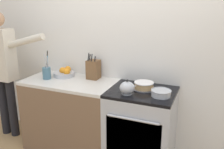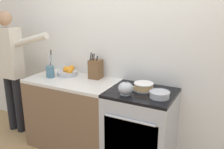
% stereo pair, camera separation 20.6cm
% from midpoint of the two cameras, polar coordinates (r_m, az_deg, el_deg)
% --- Properties ---
extents(wall_back, '(8.00, 0.04, 2.60)m').
position_cam_midpoint_polar(wall_back, '(2.92, 1.70, 6.53)').
color(wall_back, silver).
rests_on(wall_back, ground_plane).
extents(counter_cabinet, '(1.09, 0.59, 0.89)m').
position_cam_midpoint_polar(counter_cabinet, '(3.20, -11.18, -9.01)').
color(counter_cabinet, brown).
rests_on(counter_cabinet, ground_plane).
extents(stove_range, '(0.70, 0.63, 0.89)m').
position_cam_midpoint_polar(stove_range, '(2.84, 4.47, -12.23)').
color(stove_range, '#B7BABF').
rests_on(stove_range, ground_plane).
extents(layer_cake, '(0.26, 0.26, 0.08)m').
position_cam_midpoint_polar(layer_cake, '(2.69, 5.12, -2.64)').
color(layer_cake, '#4C4C51').
rests_on(layer_cake, stove_range).
extents(tea_kettle, '(0.19, 0.15, 0.16)m').
position_cam_midpoint_polar(tea_kettle, '(2.54, 1.20, -3.12)').
color(tea_kettle, '#B7BABF').
rests_on(tea_kettle, stove_range).
extents(mixing_bowl, '(0.20, 0.20, 0.07)m').
position_cam_midpoint_polar(mixing_bowl, '(2.52, 8.87, -4.25)').
color(mixing_bowl, '#B7BABF').
rests_on(mixing_bowl, stove_range).
extents(knife_block, '(0.14, 0.14, 0.32)m').
position_cam_midpoint_polar(knife_block, '(3.03, -6.22, 1.15)').
color(knife_block, brown).
rests_on(knife_block, counter_cabinet).
extents(utensil_crock, '(0.10, 0.10, 0.35)m').
position_cam_midpoint_polar(utensil_crock, '(3.15, -16.52, 0.46)').
color(utensil_crock, '#477084').
rests_on(utensil_crock, counter_cabinet).
extents(fruit_bowl, '(0.26, 0.26, 0.12)m').
position_cam_midpoint_polar(fruit_bowl, '(3.21, -12.64, 0.34)').
color(fruit_bowl, '#B7BABF').
rests_on(fruit_bowl, counter_cabinet).
extents(person_baker, '(0.94, 0.20, 1.68)m').
position_cam_midpoint_polar(person_baker, '(3.58, -25.20, 2.08)').
color(person_baker, black).
rests_on(person_baker, ground_plane).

